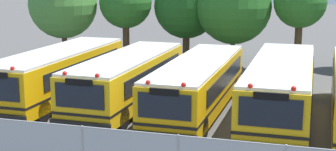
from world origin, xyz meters
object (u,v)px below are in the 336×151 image
tree_4 (301,2)px  school_bus_3 (281,87)px  school_bus_0 (59,73)px  tree_1 (126,2)px  tree_3 (235,6)px  school_bus_1 (128,79)px  tree_0 (63,3)px  school_bus_2 (198,84)px  tree_2 (187,6)px

tree_4 → school_bus_3: bearing=-91.9°
school_bus_0 → tree_1: tree_1 is taller
tree_3 → tree_4: bearing=-2.7°
school_bus_1 → tree_0: size_ratio=1.55×
school_bus_3 → tree_4: bearing=-91.8°
school_bus_0 → tree_4: bearing=-134.7°
school_bus_3 → school_bus_0: bearing=-0.7°
tree_4 → school_bus_2: bearing=-109.7°
school_bus_2 → tree_0: bearing=-39.5°
tree_0 → school_bus_1: bearing=-49.4°
school_bus_1 → tree_1: size_ratio=1.65×
tree_4 → school_bus_0: bearing=-135.5°
school_bus_0 → tree_3: bearing=-121.1°
school_bus_2 → school_bus_1: bearing=-0.4°
school_bus_2 → tree_4: (3.96, 11.07, 3.06)m
tree_2 → tree_4: (7.49, -0.96, 0.43)m
school_bus_0 → tree_0: 11.15m
tree_0 → tree_1: bearing=12.3°
tree_2 → school_bus_1: bearing=-89.3°
school_bus_0 → tree_1: 11.00m
school_bus_0 → tree_4: 15.71m
tree_2 → tree_3: tree_3 is taller
school_bus_0 → tree_4: size_ratio=1.69×
tree_4 → tree_1: bearing=-179.1°
school_bus_0 → school_bus_1: bearing=177.4°
school_bus_2 → tree_3: bearing=-88.6°
school_bus_3 → tree_2: bearing=-59.0°
school_bus_1 → tree_0: tree_0 is taller
tree_2 → school_bus_2: bearing=-73.7°
tree_3 → school_bus_1: bearing=-105.9°
school_bus_0 → tree_2: bearing=-105.8°
school_bus_1 → tree_2: bearing=-88.0°
school_bus_3 → tree_1: 15.77m
school_bus_3 → tree_3: size_ratio=1.70×
school_bus_2 → tree_0: 15.72m
school_bus_2 → tree_2: bearing=-73.1°
school_bus_0 → tree_3: 13.24m
school_bus_1 → tree_4: 13.58m
school_bus_3 → tree_0: size_ratio=1.72×
tree_0 → tree_3: size_ratio=0.99×
tree_0 → tree_4: 15.86m
school_bus_0 → school_bus_1: 3.67m
school_bus_2 → tree_0: size_ratio=1.65×
school_bus_3 → tree_4: size_ratio=1.82×
school_bus_0 → school_bus_3: size_ratio=0.93×
tree_0 → tree_2: size_ratio=1.04×
tree_2 → tree_4: tree_2 is taller
school_bus_0 → tree_0: tree_0 is taller
tree_1 → tree_2: size_ratio=0.98×
school_bus_1 → school_bus_2: (3.37, -0.06, -0.02)m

